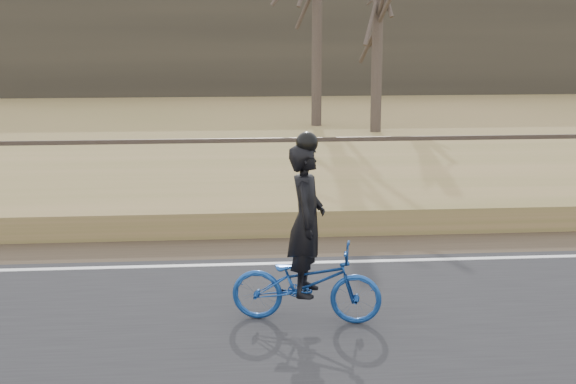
{
  "coord_description": "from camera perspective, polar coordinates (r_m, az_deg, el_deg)",
  "views": [
    {
      "loc": [
        4.85,
        -11.35,
        3.65
      ],
      "look_at": [
        5.85,
        0.5,
        1.1
      ],
      "focal_mm": 50.0,
      "sensor_mm": 36.0,
      "label": 1
    }
  ],
  "objects": [
    {
      "name": "bare_tree_center",
      "position": [
        28.37,
        2.09,
        13.48
      ],
      "size": [
        0.36,
        0.36,
        8.67
      ],
      "primitive_type": "cylinder",
      "color": "#473B34",
      "rests_on": "ground"
    },
    {
      "name": "treeline_backdrop",
      "position": [
        41.64,
        -11.7,
        10.96
      ],
      "size": [
        120.0,
        4.0,
        6.0
      ],
      "primitive_type": "cube",
      "color": "#383328",
      "rests_on": "ground"
    },
    {
      "name": "ballast",
      "position": [
        20.25,
        -18.6,
        1.72
      ],
      "size": [
        120.0,
        3.0,
        0.45
      ],
      "primitive_type": "cube",
      "color": "slate",
      "rests_on": "ground"
    },
    {
      "name": "bare_tree_right",
      "position": [
        26.88,
        6.39,
        11.34
      ],
      "size": [
        0.36,
        0.36,
        6.66
      ],
      "primitive_type": "cylinder",
      "color": "#473B34",
      "rests_on": "ground"
    },
    {
      "name": "cyclist",
      "position": [
        9.68,
        1.32,
        -4.98
      ],
      "size": [
        1.92,
        1.02,
        2.33
      ],
      "rotation": [
        0.0,
        0.0,
        1.35
      ],
      "color": "navy",
      "rests_on": "road"
    },
    {
      "name": "railroad",
      "position": [
        20.2,
        -18.65,
        2.57
      ],
      "size": [
        120.0,
        2.4,
        0.29
      ],
      "color": "black",
      "rests_on": "ballast"
    }
  ]
}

